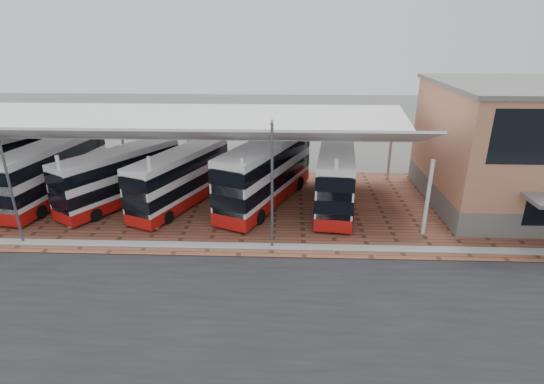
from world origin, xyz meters
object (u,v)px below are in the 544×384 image
object	(u,v)px
bus_2	(120,177)
bus_5	(336,176)
bus_4	(266,173)
bus_1	(53,172)
bus_3	(181,179)

from	to	relation	value
bus_2	bus_5	distance (m)	16.49
bus_5	bus_4	bearing A→B (deg)	-174.38
bus_1	bus_2	xyz separation A→B (m)	(5.55, -0.58, -0.17)
bus_4	bus_1	bearing A→B (deg)	-157.12
bus_1	bus_5	xyz separation A→B (m)	(22.04, -0.15, -0.03)
bus_1	bus_2	size ratio (longest dim) A/B	1.14
bus_1	bus_5	world-z (taller)	bus_1
bus_4	bus_2	bearing A→B (deg)	-154.21
bus_3	bus_4	distance (m)	6.52
bus_1	bus_3	world-z (taller)	bus_1
bus_1	bus_2	distance (m)	5.58
bus_4	bus_5	world-z (taller)	bus_4
bus_3	bus_4	size ratio (longest dim) A/B	0.87
bus_2	bus_1	bearing A→B (deg)	-154.39
bus_1	bus_3	size ratio (longest dim) A/B	1.10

